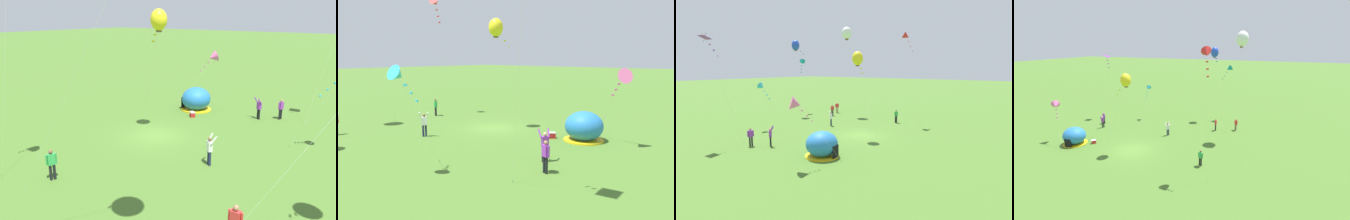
% 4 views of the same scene
% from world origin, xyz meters
% --- Properties ---
extents(ground_plane, '(300.00, 300.00, 0.00)m').
position_xyz_m(ground_plane, '(0.00, 0.00, 0.00)').
color(ground_plane, '#477028').
extents(popup_tent, '(2.81, 2.81, 2.10)m').
position_xyz_m(popup_tent, '(-7.61, -1.19, 1.00)').
color(popup_tent, '#2672BF').
rests_on(popup_tent, ground).
extents(cooler_box, '(0.63, 0.64, 0.44)m').
position_xyz_m(cooler_box, '(-5.52, -0.28, 0.22)').
color(cooler_box, red).
rests_on(cooler_box, ground).
extents(person_near_tent, '(0.27, 0.59, 1.72)m').
position_xyz_m(person_near_tent, '(7.42, 9.74, 0.96)').
color(person_near_tent, black).
rests_on(person_near_tent, ground).
extents(person_center_field, '(0.47, 0.43, 1.72)m').
position_xyz_m(person_center_field, '(10.07, 10.88, 0.96)').
color(person_center_field, '#8C7251').
rests_on(person_center_field, ground).
extents(person_flying_kite, '(0.68, 0.72, 1.89)m').
position_xyz_m(person_flying_kite, '(1.90, 5.55, 1.00)').
color(person_flying_kite, '#1E2347').
rests_on(person_flying_kite, ground).
extents(person_far_back, '(0.67, 0.72, 1.89)m').
position_xyz_m(person_far_back, '(-8.24, 4.56, 1.00)').
color(person_far_back, black).
rests_on(person_far_back, ground).
extents(person_with_toddler, '(0.55, 0.36, 1.72)m').
position_xyz_m(person_with_toddler, '(-9.32, 6.06, 0.96)').
color(person_with_toddler, black).
rests_on(person_with_toddler, ground).
extents(person_strolling, '(0.56, 0.36, 1.72)m').
position_xyz_m(person_strolling, '(8.39, -0.31, 0.96)').
color(person_strolling, black).
rests_on(person_strolling, ground).
extents(kite_pink, '(3.36, 2.91, 5.20)m').
position_xyz_m(kite_pink, '(-10.23, -1.04, 4.60)').
color(kite_pink, silver).
rests_on(kite_pink, ground).
extents(kite_teal, '(2.93, 2.19, 8.70)m').
position_xyz_m(kite_teal, '(7.65, 16.15, 8.10)').
color(kite_teal, silver).
rests_on(kite_teal, ground).
extents(kite_white, '(2.67, 7.96, 13.39)m').
position_xyz_m(kite_white, '(10.35, 9.16, 12.49)').
color(kite_white, silver).
rests_on(kite_white, ground).
extents(kite_yellow, '(2.20, 3.40, 8.88)m').
position_xyz_m(kite_yellow, '(-0.37, 0.13, 8.16)').
color(kite_yellow, silver).
rests_on(kite_yellow, ground).
extents(kite_cyan, '(0.94, 3.12, 5.53)m').
position_xyz_m(kite_cyan, '(-4.16, 11.06, 5.02)').
color(kite_cyan, silver).
rests_on(kite_cyan, ground).
extents(kite_purple, '(2.56, 2.30, 10.37)m').
position_xyz_m(kite_purple, '(-10.79, 9.77, 9.61)').
color(kite_purple, silver).
rests_on(kite_purple, ground).
extents(kite_red, '(1.57, 2.53, 11.74)m').
position_xyz_m(kite_red, '(8.94, -1.09, 11.15)').
color(kite_red, silver).
rests_on(kite_red, ground).
extents(kite_blue, '(4.27, 6.49, 11.42)m').
position_xyz_m(kite_blue, '(5.46, 15.28, 10.62)').
color(kite_blue, silver).
rests_on(kite_blue, ground).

